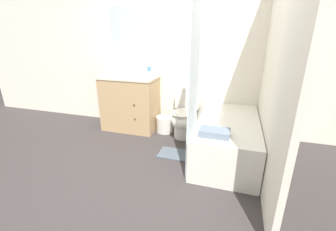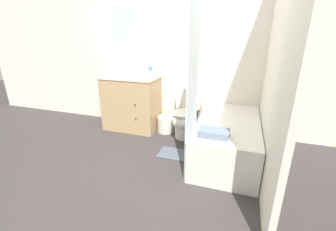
# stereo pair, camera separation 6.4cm
# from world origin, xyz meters

# --- Properties ---
(ground_plane) EXTENTS (14.00, 14.00, 0.00)m
(ground_plane) POSITION_xyz_m (0.00, 0.00, 0.00)
(ground_plane) COLOR #383333
(wall_back) EXTENTS (8.00, 0.06, 2.50)m
(wall_back) POSITION_xyz_m (-0.01, 1.64, 1.25)
(wall_back) COLOR silver
(wall_back) RESTS_ON ground_plane
(wall_right) EXTENTS (0.05, 2.61, 2.50)m
(wall_right) POSITION_xyz_m (1.24, 0.81, 1.25)
(wall_right) COLOR silver
(wall_right) RESTS_ON ground_plane
(vanity_cabinet) EXTENTS (0.89, 0.56, 0.89)m
(vanity_cabinet) POSITION_xyz_m (-0.77, 1.35, 0.45)
(vanity_cabinet) COLOR tan
(vanity_cabinet) RESTS_ON ground_plane
(sink_faucet) EXTENTS (0.14, 0.12, 0.12)m
(sink_faucet) POSITION_xyz_m (-0.77, 1.52, 0.92)
(sink_faucet) COLOR silver
(sink_faucet) RESTS_ON vanity_cabinet
(toilet) EXTENTS (0.37, 0.63, 0.74)m
(toilet) POSITION_xyz_m (0.16, 1.28, 0.35)
(toilet) COLOR silver
(toilet) RESTS_ON ground_plane
(bathtub) EXTENTS (0.75, 1.47, 0.50)m
(bathtub) POSITION_xyz_m (0.83, 0.87, 0.25)
(bathtub) COLOR silver
(bathtub) RESTS_ON ground_plane
(shower_curtain) EXTENTS (0.02, 0.50, 2.03)m
(shower_curtain) POSITION_xyz_m (0.44, 0.43, 1.02)
(shower_curtain) COLOR silver
(shower_curtain) RESTS_ON ground_plane
(wastebasket) EXTENTS (0.28, 0.28, 0.26)m
(wastebasket) POSITION_xyz_m (-0.18, 1.36, 0.13)
(wastebasket) COLOR silver
(wastebasket) RESTS_ON ground_plane
(tissue_box) EXTENTS (0.12, 0.15, 0.11)m
(tissue_box) POSITION_xyz_m (-0.43, 1.39, 0.94)
(tissue_box) COLOR white
(tissue_box) RESTS_ON vanity_cabinet
(soap_dispenser) EXTENTS (0.06, 0.06, 0.19)m
(soap_dispenser) POSITION_xyz_m (-0.44, 1.39, 0.97)
(soap_dispenser) COLOR #4C7AB2
(soap_dispenser) RESTS_ON vanity_cabinet
(hand_towel_folded) EXTENTS (0.21, 0.15, 0.06)m
(hand_towel_folded) POSITION_xyz_m (-1.07, 1.21, 0.92)
(hand_towel_folded) COLOR silver
(hand_towel_folded) RESTS_ON vanity_cabinet
(bath_towel_folded) EXTENTS (0.32, 0.20, 0.07)m
(bath_towel_folded) POSITION_xyz_m (0.70, 0.37, 0.53)
(bath_towel_folded) COLOR slate
(bath_towel_folded) RESTS_ON bathtub
(bath_mat) EXTENTS (0.54, 0.30, 0.02)m
(bath_mat) POSITION_xyz_m (0.24, 0.68, 0.01)
(bath_mat) COLOR #4C5660
(bath_mat) RESTS_ON ground_plane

